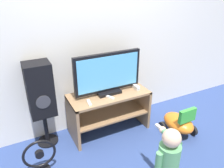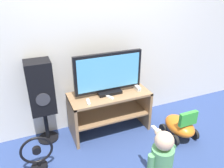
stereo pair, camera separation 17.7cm
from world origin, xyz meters
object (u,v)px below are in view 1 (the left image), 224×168
remote_primary (89,103)px  speaker_tower (40,92)px  television (108,74)px  game_console (135,87)px  child (168,158)px  floor_fan (40,158)px  ride_on_toy (179,123)px  remote_secondary (110,97)px

remote_primary → speaker_tower: size_ratio=0.12×
television → speaker_tower: bearing=172.6°
game_console → speaker_tower: (-1.22, 0.16, 0.13)m
speaker_tower → child: bearing=-56.5°
television → speaker_tower: size_ratio=0.82×
remote_primary → television: bearing=24.4°
remote_primary → floor_fan: remote_primary is taller
speaker_tower → ride_on_toy: bearing=-21.2°
remote_secondary → ride_on_toy: remote_secondary is taller
remote_primary → floor_fan: size_ratio=0.31×
television → ride_on_toy: 1.17m
remote_primary → speaker_tower: (-0.50, 0.26, 0.15)m
remote_primary → game_console: bearing=7.5°
speaker_tower → ride_on_toy: 1.84m
television → remote_primary: (-0.32, -0.15, -0.26)m
child → ride_on_toy: 1.06m
speaker_tower → floor_fan: speaker_tower is taller
remote_primary → remote_secondary: bearing=2.6°
child → ride_on_toy: size_ratio=1.66×
speaker_tower → ride_on_toy: size_ratio=2.34×
child → floor_fan: (-1.02, 0.81, -0.26)m
television → child: 1.25m
floor_fan → ride_on_toy: ride_on_toy is taller
remote_secondary → television: bearing=71.9°
floor_fan → television: bearing=20.7°
game_console → ride_on_toy: size_ratio=0.34×
remote_primary → ride_on_toy: (1.13, -0.38, -0.41)m
game_console → speaker_tower: size_ratio=0.15×
television → remote_primary: 0.44m
television → remote_secondary: (-0.04, -0.13, -0.26)m
remote_secondary → floor_fan: (-0.95, -0.24, -0.39)m
remote_secondary → child: 1.06m
television → child: (0.03, -1.19, -0.39)m
television → floor_fan: (-0.99, -0.38, -0.65)m
game_console → floor_fan: bearing=-166.9°
remote_primary → child: child is taller
floor_fan → ride_on_toy: 1.80m
speaker_tower → game_console: bearing=-7.6°
television → speaker_tower: (-0.83, 0.11, -0.11)m
television → speaker_tower: 0.84m
floor_fan → remote_secondary: bearing=14.3°
television → ride_on_toy: (0.81, -0.53, -0.67)m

